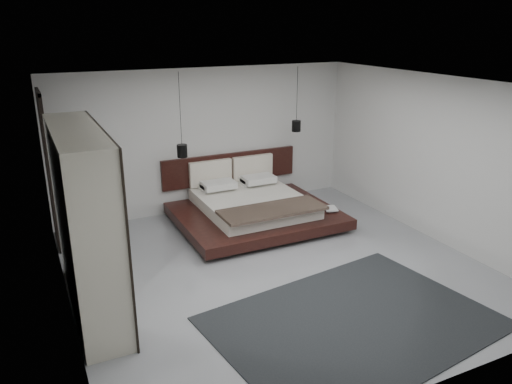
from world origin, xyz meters
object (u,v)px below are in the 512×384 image
lattice_screen (49,171)px  rug (353,322)px  pendant_left (182,151)px  bed (252,207)px  pendant_right (296,126)px  wardrobe (86,223)px

lattice_screen → rug: size_ratio=0.75×
lattice_screen → pendant_left: 2.25m
lattice_screen → bed: lattice_screen is taller
pendant_left → pendant_right: size_ratio=1.20×
pendant_right → wardrobe: (-4.35, -2.28, -0.45)m
wardrobe → pendant_right: bearing=27.7°
lattice_screen → pendant_right: (4.60, -0.08, 0.36)m
lattice_screen → pendant_left: (2.24, -0.08, 0.11)m
wardrobe → rug: bearing=-31.7°
rug → bed: bearing=85.5°
rug → pendant_right: bearing=70.2°
pendant_left → rug: (0.89, -4.07, -1.40)m
wardrobe → lattice_screen: bearing=96.1°
pendant_left → pendant_right: 2.37m
bed → pendant_right: (1.18, 0.46, 1.36)m
pendant_left → wardrobe: pendant_left is taller
bed → pendant_right: pendant_right is taller
pendant_right → bed: bearing=-158.6°
pendant_left → pendant_right: bearing=0.0°
bed → wardrobe: size_ratio=1.16×
bed → pendant_right: bearing=21.4°
lattice_screen → pendant_left: bearing=-2.2°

